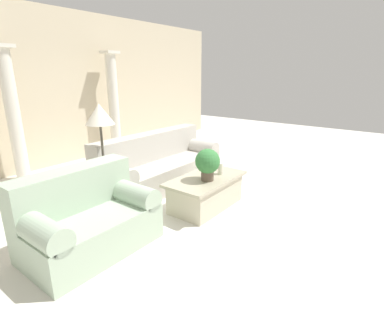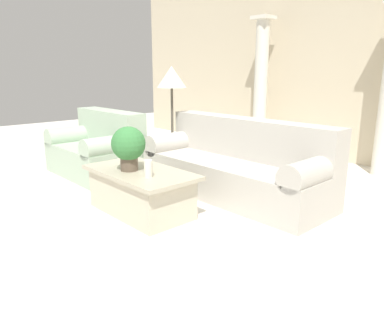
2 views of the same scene
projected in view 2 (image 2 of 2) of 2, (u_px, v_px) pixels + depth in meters
ground_plane at (178, 206)px, 4.18m from camera, size 16.00×16.00×0.00m
wall_back at (339, 63)px, 6.03m from camera, size 10.00×0.06×3.20m
sofa_long at (236, 166)px, 4.52m from camera, size 2.41×0.88×0.91m
loveseat at (98, 149)px, 5.44m from camera, size 1.42×0.88×0.91m
coffee_table at (141, 191)px, 3.95m from camera, size 1.26×0.68×0.46m
potted_plant at (129, 145)px, 3.84m from camera, size 0.35×0.35×0.46m
pillar_candle at (148, 169)px, 3.63m from camera, size 0.08×0.08×0.17m
floor_lamp at (172, 83)px, 5.10m from camera, size 0.40×0.40×1.53m
column_left at (261, 85)px, 6.74m from camera, size 0.33×0.33×2.40m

